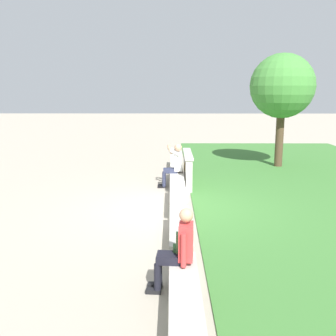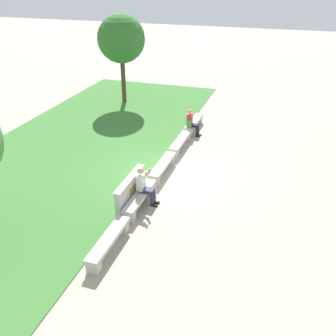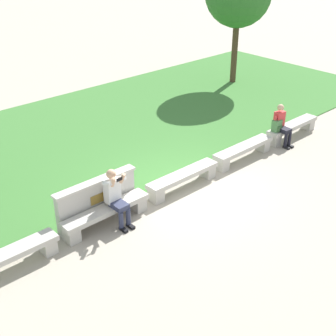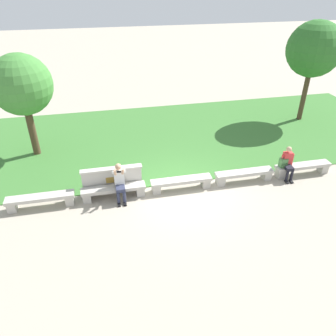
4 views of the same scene
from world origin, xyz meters
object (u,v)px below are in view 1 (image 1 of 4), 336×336
(bench_far, at_px, (180,231))
(person_distant, at_px, (178,248))
(backpack, at_px, (182,247))
(tree_behind_wall, at_px, (282,87))
(bench_near, at_px, (177,176))
(person_photographer, at_px, (174,163))
(bench_end, at_px, (185,298))
(bench_mid, at_px, (178,196))
(bench_main, at_px, (176,162))

(bench_far, height_order, person_distant, person_distant)
(bench_far, height_order, backpack, backpack)
(bench_far, distance_m, tree_behind_wall, 9.15)
(person_distant, bearing_deg, bench_near, 179.42)
(bench_near, xyz_separation_m, person_distant, (6.49, -0.07, 0.37))
(person_photographer, height_order, tree_behind_wall, tree_behind_wall)
(person_photographer, relative_size, tree_behind_wall, 0.31)
(bench_end, relative_size, person_photographer, 1.66)
(bench_mid, height_order, backpack, backpack)
(tree_behind_wall, bearing_deg, bench_near, -52.56)
(tree_behind_wall, bearing_deg, backpack, -22.83)
(bench_main, height_order, bench_near, same)
(bench_main, height_order, bench_far, same)
(bench_far, distance_m, bench_end, 2.41)
(bench_near, xyz_separation_m, bench_mid, (2.41, 0.00, 0.00))
(bench_mid, bearing_deg, backpack, -0.17)
(person_photographer, distance_m, person_distant, 6.26)
(bench_main, relative_size, tree_behind_wall, 0.52)
(tree_behind_wall, bearing_deg, person_distant, -22.79)
(bench_far, bearing_deg, bench_main, 180.00)
(bench_end, height_order, person_photographer, person_photographer)
(person_distant, distance_m, backpack, 0.16)
(bench_far, distance_m, person_photographer, 4.60)
(bench_end, distance_m, tree_behind_wall, 11.27)
(bench_mid, height_order, bench_end, same)
(backpack, xyz_separation_m, tree_behind_wall, (-9.34, 3.93, 2.37))
(bench_far, relative_size, person_distant, 1.74)
(bench_mid, height_order, person_distant, person_distant)
(backpack, bearing_deg, person_photographer, -179.38)
(bench_end, bearing_deg, backpack, -179.23)
(bench_far, xyz_separation_m, person_distant, (1.67, -0.07, 0.37))
(bench_mid, distance_m, bench_far, 2.41)
(person_distant, bearing_deg, tree_behind_wall, 157.21)
(bench_near, relative_size, tree_behind_wall, 0.52)
(tree_behind_wall, bearing_deg, bench_main, -81.37)
(person_photographer, bearing_deg, bench_far, 0.97)
(bench_mid, relative_size, person_distant, 1.74)
(backpack, bearing_deg, bench_main, 179.92)
(bench_mid, bearing_deg, person_photographer, -177.95)
(person_distant, relative_size, backpack, 2.94)
(bench_near, height_order, bench_far, same)
(bench_mid, xyz_separation_m, tree_behind_wall, (-5.41, 3.92, 2.69))
(bench_end, xyz_separation_m, person_distant, (-0.73, -0.07, 0.37))
(person_distant, bearing_deg, bench_far, 177.74)
(person_photographer, xyz_separation_m, person_distant, (6.26, 0.01, -0.06))
(bench_main, height_order, tree_behind_wall, tree_behind_wall)
(bench_end, distance_m, person_distant, 0.82)
(bench_near, xyz_separation_m, bench_far, (4.81, 0.00, 0.00))
(bench_near, relative_size, bench_end, 1.00)
(bench_main, height_order, bench_end, same)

